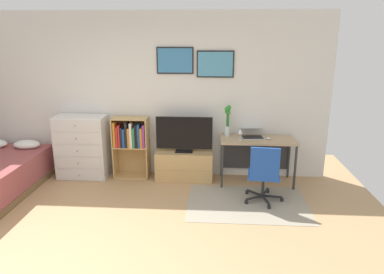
% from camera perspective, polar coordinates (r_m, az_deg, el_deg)
% --- Properties ---
extents(ground_plane, '(7.20, 7.20, 0.00)m').
position_cam_1_polar(ground_plane, '(4.21, -14.22, -17.67)').
color(ground_plane, tan).
extents(wall_back_with_posters, '(6.12, 0.09, 2.70)m').
position_cam_1_polar(wall_back_with_posters, '(5.94, -7.87, 6.68)').
color(wall_back_with_posters, silver).
rests_on(wall_back_with_posters, ground_plane).
extents(area_rug, '(1.70, 1.20, 0.01)m').
position_cam_1_polar(area_rug, '(5.19, 8.92, -10.50)').
color(area_rug, '#9E937F').
rests_on(area_rug, ground_plane).
extents(dresser, '(0.82, 0.46, 1.05)m').
position_cam_1_polar(dresser, '(6.16, -17.35, -1.54)').
color(dresser, silver).
rests_on(dresser, ground_plane).
extents(bookshelf, '(0.58, 0.30, 1.02)m').
position_cam_1_polar(bookshelf, '(5.93, -9.88, -0.58)').
color(bookshelf, tan).
rests_on(bookshelf, ground_plane).
extents(tv_stand, '(0.94, 0.41, 0.48)m').
position_cam_1_polar(tv_stand, '(5.87, -1.23, -4.57)').
color(tv_stand, tan).
rests_on(tv_stand, ground_plane).
extents(television, '(0.91, 0.16, 0.59)m').
position_cam_1_polar(television, '(5.69, -1.29, 0.41)').
color(television, black).
rests_on(television, tv_stand).
extents(desk, '(1.18, 0.55, 0.74)m').
position_cam_1_polar(desk, '(5.78, 10.45, -1.43)').
color(desk, tan).
rests_on(desk, ground_plane).
extents(office_chair, '(0.57, 0.58, 0.86)m').
position_cam_1_polar(office_chair, '(5.06, 11.58, -5.71)').
color(office_chair, '#232326').
rests_on(office_chair, ground_plane).
extents(laptop, '(0.38, 0.40, 0.15)m').
position_cam_1_polar(laptop, '(5.76, 9.68, 0.63)').
color(laptop, '#B7B7BC').
rests_on(laptop, desk).
extents(computer_mouse, '(0.06, 0.10, 0.03)m').
position_cam_1_polar(computer_mouse, '(5.66, 12.26, -0.23)').
color(computer_mouse, silver).
rests_on(computer_mouse, desk).
extents(bamboo_vase, '(0.10, 0.10, 0.51)m').
position_cam_1_polar(bamboo_vase, '(5.70, 5.78, 2.87)').
color(bamboo_vase, silver).
rests_on(bamboo_vase, desk).
extents(wine_glass, '(0.07, 0.07, 0.18)m').
position_cam_1_polar(wine_glass, '(5.52, 7.81, 0.85)').
color(wine_glass, silver).
rests_on(wine_glass, desk).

